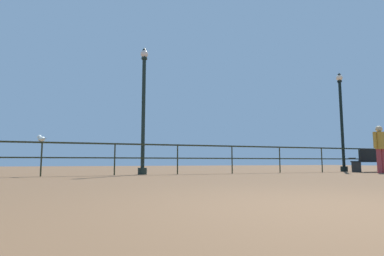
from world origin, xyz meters
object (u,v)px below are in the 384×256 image
object	(u,v)px
lamppost_center	(143,110)
lamppost_right	(342,121)
person_at_railing	(380,146)
bench_near_left	(373,159)
seagull_on_rail	(41,138)

from	to	relation	value
lamppost_center	lamppost_right	size ratio (longest dim) A/B	0.99
lamppost_right	person_at_railing	bearing A→B (deg)	-99.06
bench_near_left	lamppost_center	bearing A→B (deg)	173.67
lamppost_right	seagull_on_rail	world-z (taller)	lamppost_right
lamppost_center	person_at_railing	size ratio (longest dim) A/B	2.47
bench_near_left	lamppost_right	size ratio (longest dim) A/B	0.40
bench_near_left	lamppost_right	xyz separation A→B (m)	(-0.48, 1.04, 1.70)
seagull_on_rail	bench_near_left	bearing A→B (deg)	-3.80
bench_near_left	person_at_railing	size ratio (longest dim) A/B	1.01
lamppost_center	lamppost_right	distance (m)	8.86
lamppost_center	bench_near_left	bearing A→B (deg)	-6.33
bench_near_left	seagull_on_rail	world-z (taller)	seagull_on_rail
person_at_railing	lamppost_right	bearing A→B (deg)	80.94
bench_near_left	seagull_on_rail	distance (m)	12.44
bench_near_left	seagull_on_rail	xyz separation A→B (m)	(-12.40, 0.82, 0.58)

